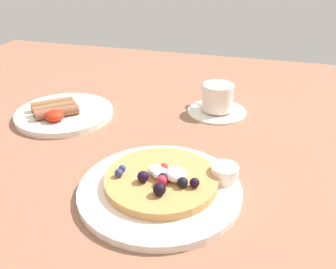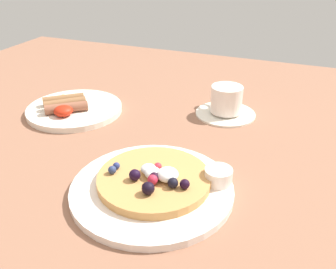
# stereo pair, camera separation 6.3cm
# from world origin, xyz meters

# --- Properties ---
(ground_plane) EXTENTS (1.55, 1.40, 0.03)m
(ground_plane) POSITION_xyz_m (0.00, 0.00, -0.01)
(ground_plane) COLOR #8E5F48
(pancake_plate) EXTENTS (0.26, 0.26, 0.01)m
(pancake_plate) POSITION_xyz_m (0.07, -0.09, 0.01)
(pancake_plate) COLOR white
(pancake_plate) RESTS_ON ground_plane
(pancake_with_berries) EXTENTS (0.18, 0.18, 0.03)m
(pancake_with_berries) POSITION_xyz_m (0.07, -0.09, 0.02)
(pancake_with_berries) COLOR tan
(pancake_with_berries) RESTS_ON pancake_plate
(syrup_ramekin) EXTENTS (0.05, 0.05, 0.03)m
(syrup_ramekin) POSITION_xyz_m (0.17, -0.04, 0.03)
(syrup_ramekin) COLOR white
(syrup_ramekin) RESTS_ON pancake_plate
(breakfast_plate) EXTENTS (0.22, 0.22, 0.01)m
(breakfast_plate) POSITION_xyz_m (-0.22, 0.12, 0.01)
(breakfast_plate) COLOR white
(breakfast_plate) RESTS_ON ground_plane
(fried_breakfast) EXTENTS (0.12, 0.11, 0.02)m
(fried_breakfast) POSITION_xyz_m (-0.24, 0.11, 0.02)
(fried_breakfast) COLOR brown
(fried_breakfast) RESTS_ON breakfast_plate
(coffee_saucer) EXTENTS (0.14, 0.14, 0.01)m
(coffee_saucer) POSITION_xyz_m (0.11, 0.24, 0.00)
(coffee_saucer) COLOR white
(coffee_saucer) RESTS_ON ground_plane
(coffee_cup) EXTENTS (0.08, 0.09, 0.06)m
(coffee_cup) POSITION_xyz_m (0.11, 0.24, 0.04)
(coffee_cup) COLOR white
(coffee_cup) RESTS_ON coffee_saucer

